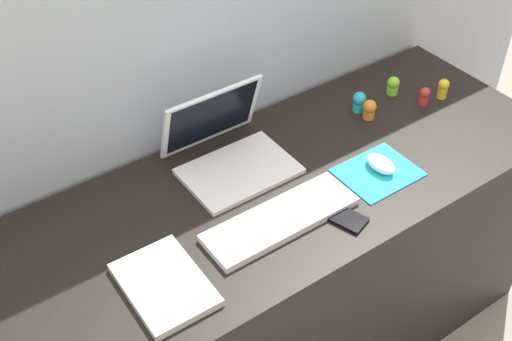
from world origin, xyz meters
The scene contains 13 objects.
back_wall centered at (0.00, 0.35, 0.82)m, with size 3.07×0.05×1.65m, color #B2B7C1.
desk centered at (0.00, 0.00, 0.37)m, with size 1.87×0.62×0.74m, color black.
laptop centered at (0.03, 0.16, 0.79)m, with size 0.30×0.28×0.21m.
keyboard centered at (0.01, -0.11, 0.75)m, with size 0.41×0.13×0.02m, color white.
mousepad centered at (0.34, -0.11, 0.74)m, with size 0.21×0.17×0.00m, color #28B7CC.
mouse centered at (0.35, -0.11, 0.76)m, with size 0.06×0.10×0.03m, color white.
cell_phone centered at (0.14, -0.19, 0.74)m, with size 0.06×0.13×0.01m, color black.
notebook_pad centered at (-0.33, -0.13, 0.75)m, with size 0.17×0.24×0.02m, color silver.
toy_figurine_red centered at (0.68, 0.05, 0.77)m, with size 0.03×0.03×0.06m.
toy_figurine_orange centered at (0.49, 0.09, 0.77)m, with size 0.04×0.04×0.06m.
toy_figurine_lime centered at (0.64, 0.15, 0.77)m, with size 0.04×0.04×0.06m.
toy_figurine_yellow centered at (0.76, 0.04, 0.78)m, with size 0.03×0.03×0.07m.
toy_figurine_cyan centered at (0.49, 0.14, 0.77)m, with size 0.04×0.04×0.07m.
Camera 1 is at (-0.71, -1.02, 1.90)m, focal length 45.56 mm.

